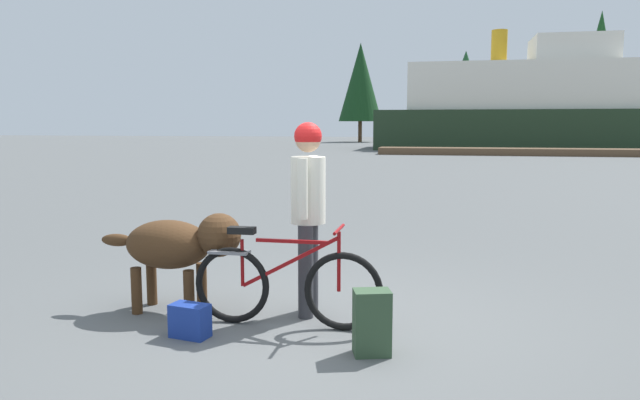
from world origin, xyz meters
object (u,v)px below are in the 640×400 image
(bicycle, at_px, (285,285))
(ferry_boat, at_px, (537,108))
(person_cyclist, at_px, (308,199))
(handbag_pannier, at_px, (190,321))
(dog, at_px, (179,245))
(backpack, at_px, (372,323))

(bicycle, height_order, ferry_boat, ferry_boat)
(person_cyclist, height_order, ferry_boat, ferry_boat)
(bicycle, relative_size, handbag_pannier, 5.30)
(bicycle, xyz_separation_m, person_cyclist, (0.12, 0.38, 0.71))
(person_cyclist, relative_size, handbag_pannier, 5.59)
(bicycle, height_order, handbag_pannier, bicycle)
(dog, height_order, ferry_boat, ferry_boat)
(bicycle, xyz_separation_m, handbag_pannier, (-0.71, -0.42, -0.24))
(dog, relative_size, handbag_pannier, 4.40)
(person_cyclist, relative_size, backpack, 3.52)
(handbag_pannier, xyz_separation_m, ferry_boat, (8.42, 40.27, 2.76))
(person_cyclist, bearing_deg, bicycle, -107.74)
(person_cyclist, height_order, handbag_pannier, person_cyclist)
(person_cyclist, distance_m, handbag_pannier, 1.50)
(person_cyclist, height_order, backpack, person_cyclist)
(backpack, bearing_deg, bicycle, 149.04)
(bicycle, bearing_deg, dog, 168.84)
(dog, bearing_deg, backpack, -20.35)
(dog, bearing_deg, bicycle, -11.16)
(person_cyclist, bearing_deg, handbag_pannier, -135.86)
(bicycle, relative_size, dog, 1.21)
(bicycle, height_order, dog, dog)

